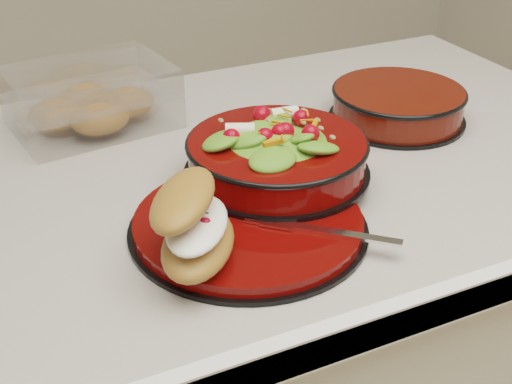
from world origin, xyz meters
name	(u,v)px	position (x,y,z in m)	size (l,w,h in m)	color
dinner_plate	(249,224)	(-0.07, -0.16, 0.91)	(0.29, 0.29, 0.02)	black
salad_bowl	(277,149)	(0.01, -0.08, 0.96)	(0.25, 0.25, 0.10)	black
croissant	(195,224)	(-0.15, -0.21, 0.96)	(0.14, 0.17, 0.09)	#A46732
fork	(325,231)	(0.00, -0.23, 0.92)	(0.13, 0.13, 0.00)	silver
pastry_box	(91,100)	(-0.16, 0.22, 0.94)	(0.26, 0.20, 0.09)	white
extra_bowl	(398,103)	(0.29, 0.03, 0.93)	(0.22, 0.22, 0.05)	black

